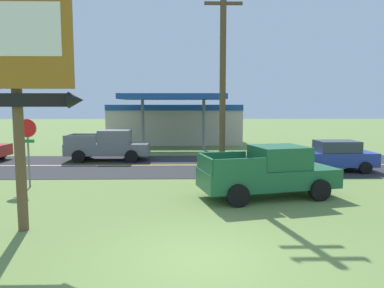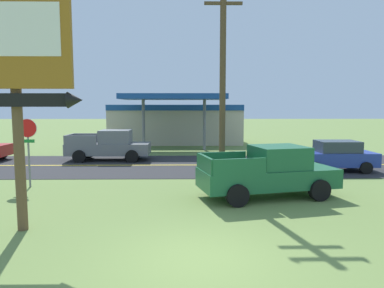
% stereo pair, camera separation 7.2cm
% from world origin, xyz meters
% --- Properties ---
extents(ground_plane, '(180.00, 180.00, 0.00)m').
position_xyz_m(ground_plane, '(0.00, 0.00, 0.00)').
color(ground_plane, olive).
extents(road_asphalt, '(140.00, 8.00, 0.02)m').
position_xyz_m(road_asphalt, '(0.00, 13.00, 0.01)').
color(road_asphalt, '#2B2B2D').
rests_on(road_asphalt, ground).
extents(road_centre_line, '(126.00, 0.20, 0.01)m').
position_xyz_m(road_centre_line, '(0.00, 13.00, 0.02)').
color(road_centre_line, gold).
rests_on(road_centre_line, road_asphalt).
extents(motel_sign, '(3.46, 0.54, 6.70)m').
position_xyz_m(motel_sign, '(-4.81, 1.93, 4.58)').
color(motel_sign, brown).
rests_on(motel_sign, ground).
extents(stop_sign, '(0.80, 0.08, 2.95)m').
position_xyz_m(stop_sign, '(-7.00, 7.43, 2.03)').
color(stop_sign, slate).
rests_on(stop_sign, ground).
extents(utility_pole, '(1.75, 0.26, 8.99)m').
position_xyz_m(utility_pole, '(1.28, 7.40, 4.78)').
color(utility_pole, brown).
rests_on(utility_pole, ground).
extents(gas_station, '(12.00, 11.50, 4.40)m').
position_xyz_m(gas_station, '(-1.23, 25.97, 1.94)').
color(gas_station, beige).
rests_on(gas_station, ground).
extents(pickup_green_parked_on_lawn, '(5.51, 3.10, 1.96)m').
position_xyz_m(pickup_green_parked_on_lawn, '(2.92, 5.61, 0.96)').
color(pickup_green_parked_on_lawn, '#1E6038').
rests_on(pickup_green_parked_on_lawn, ground).
extents(pickup_grey_on_road, '(5.20, 2.24, 1.96)m').
position_xyz_m(pickup_grey_on_road, '(-5.16, 15.00, 0.96)').
color(pickup_grey_on_road, slate).
rests_on(pickup_grey_on_road, ground).
extents(car_blue_near_lane, '(4.20, 2.00, 1.64)m').
position_xyz_m(car_blue_near_lane, '(7.70, 11.00, 0.83)').
color(car_blue_near_lane, '#233893').
rests_on(car_blue_near_lane, ground).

